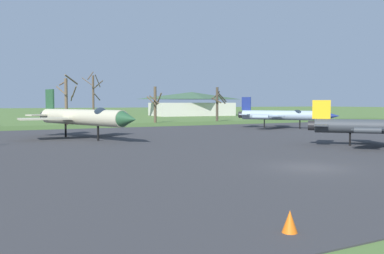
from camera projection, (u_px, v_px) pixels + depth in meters
name	position (u px, v px, depth m)	size (l,w,h in m)	color
ground_plane	(309.00, 168.00, 25.00)	(600.00, 600.00, 0.00)	#4C6B33
asphalt_apron	(184.00, 144.00, 39.44)	(83.73, 54.49, 0.05)	#333335
grass_verge_strip	(92.00, 126.00, 68.80)	(143.73, 12.00, 0.06)	#43602B
jet_fighter_front_left	(83.00, 117.00, 44.14)	(11.57, 16.46, 5.39)	#B7B293
jet_fighter_rear_center	(382.00, 126.00, 36.68)	(10.27, 10.56, 4.08)	#33383D
jet_fighter_rear_left	(284.00, 115.00, 62.66)	(11.70, 12.93, 4.71)	#8EA3B2
info_placard_rear_left	(336.00, 126.00, 58.87)	(0.61, 0.38, 0.95)	black
bare_tree_center	(67.00, 99.00, 71.60)	(3.53, 3.43, 8.53)	brown
bare_tree_right_of_center	(94.00, 97.00, 75.17)	(3.57, 3.54, 9.41)	brown
bare_tree_far_right	(155.00, 104.00, 80.81)	(2.49, 2.46, 6.90)	brown
bare_tree_backdrop_extra	(218.00, 103.00, 86.96)	(3.37, 2.82, 7.01)	#42382D
visitor_building	(192.00, 104.00, 125.93)	(24.94, 15.00, 6.99)	beige
traffic_cone	(290.00, 222.00, 12.44)	(0.50, 0.50, 0.71)	orange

